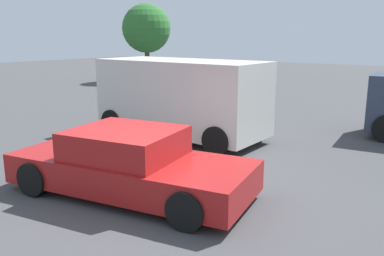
# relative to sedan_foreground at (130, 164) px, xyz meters

# --- Properties ---
(ground_plane) EXTENTS (80.00, 80.00, 0.00)m
(ground_plane) POSITION_rel_sedan_foreground_xyz_m (0.32, 0.21, -0.57)
(ground_plane) COLOR #424244
(sedan_foreground) EXTENTS (4.82, 2.54, 1.24)m
(sedan_foreground) POSITION_rel_sedan_foreground_xyz_m (0.00, 0.00, 0.00)
(sedan_foreground) COLOR maroon
(sedan_foreground) RESTS_ON ground_plane
(van_white) EXTENTS (5.07, 2.35, 2.26)m
(van_white) POSITION_rel_sedan_foreground_xyz_m (-1.80, 4.06, 0.65)
(van_white) COLOR silver
(van_white) RESTS_ON ground_plane
(tree_back_center) EXTENTS (3.19, 3.19, 5.06)m
(tree_back_center) POSITION_rel_sedan_foreground_xyz_m (-12.89, 15.27, 2.88)
(tree_back_center) COLOR brown
(tree_back_center) RESTS_ON ground_plane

